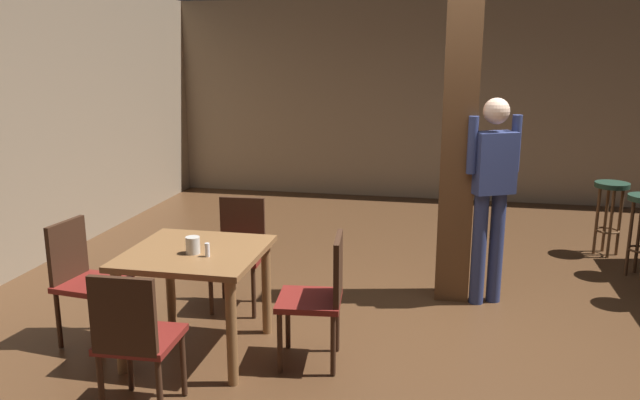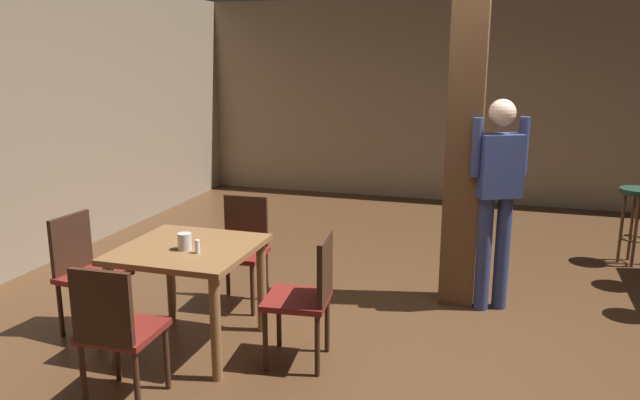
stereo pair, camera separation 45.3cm
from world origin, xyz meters
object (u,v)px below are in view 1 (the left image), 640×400
object	(u,v)px
chair_south	(135,336)
chair_west	(83,275)
napkin_cup	(193,245)
bar_stool_far	(610,201)
standing_person	(492,187)
dining_table	(196,268)
chair_east	(321,293)
salt_shaker	(207,250)
chair_north	(239,247)

from	to	relation	value
chair_south	chair_west	size ratio (longest dim) A/B	1.00
napkin_cup	bar_stool_far	world-z (taller)	napkin_cup
chair_south	standing_person	world-z (taller)	standing_person
dining_table	bar_stool_far	size ratio (longest dim) A/B	1.18
chair_east	salt_shaker	bearing A→B (deg)	-170.11
napkin_cup	bar_stool_far	distance (m)	4.46
dining_table	chair_north	world-z (taller)	chair_north
standing_person	bar_stool_far	xyz separation A→B (m)	(1.31, 1.57, -0.43)
chair_east	napkin_cup	size ratio (longest dim) A/B	7.73
chair_east	napkin_cup	world-z (taller)	chair_east
napkin_cup	standing_person	size ratio (longest dim) A/B	0.07
chair_north	napkin_cup	size ratio (longest dim) A/B	7.73
bar_stool_far	salt_shaker	bearing A→B (deg)	-136.62
chair_south	bar_stool_far	distance (m)	5.03
chair_east	standing_person	xyz separation A→B (m)	(1.15, 1.32, 0.50)
dining_table	bar_stool_far	distance (m)	4.42
standing_person	chair_south	bearing A→B (deg)	-133.46
chair_north	dining_table	bearing A→B (deg)	-91.24
chair_east	chair_west	world-z (taller)	same
dining_table	chair_north	xyz separation A→B (m)	(0.02, 0.86, -0.11)
chair_north	napkin_cup	bearing A→B (deg)	-90.14
chair_east	salt_shaker	xyz separation A→B (m)	(-0.74, -0.13, 0.29)
chair_east	standing_person	size ratio (longest dim) A/B	0.52
chair_north	salt_shaker	xyz separation A→B (m)	(0.12, -0.97, 0.29)
dining_table	napkin_cup	xyz separation A→B (m)	(0.02, -0.07, 0.19)
chair_west	salt_shaker	size ratio (longest dim) A/B	9.58
chair_west	napkin_cup	world-z (taller)	chair_west
chair_south	chair_east	distance (m)	1.24
dining_table	chair_south	bearing A→B (deg)	-92.02
standing_person	bar_stool_far	size ratio (longest dim) A/B	2.23
salt_shaker	standing_person	xyz separation A→B (m)	(1.89, 1.45, 0.20)
chair_east	chair_north	distance (m)	1.20
chair_south	salt_shaker	world-z (taller)	chair_south
dining_table	salt_shaker	xyz separation A→B (m)	(0.14, -0.12, 0.18)
chair_west	dining_table	bearing A→B (deg)	0.42
dining_table	standing_person	world-z (taller)	standing_person
standing_person	dining_table	bearing A→B (deg)	-146.62
chair_south	bar_stool_far	world-z (taller)	chair_south
chair_south	standing_person	size ratio (longest dim) A/B	0.52
chair_north	bar_stool_far	distance (m)	3.89
chair_south	chair_west	xyz separation A→B (m)	(-0.84, 0.83, 0.00)
napkin_cup	salt_shaker	bearing A→B (deg)	-20.33
bar_stool_far	standing_person	bearing A→B (deg)	-129.78
chair_west	napkin_cup	distance (m)	0.94
dining_table	standing_person	bearing A→B (deg)	33.38
chair_west	standing_person	size ratio (longest dim) A/B	0.52
dining_table	chair_west	distance (m)	0.88
chair_west	chair_north	world-z (taller)	same
chair_east	bar_stool_far	distance (m)	3.80
chair_south	salt_shaker	size ratio (longest dim) A/B	9.58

